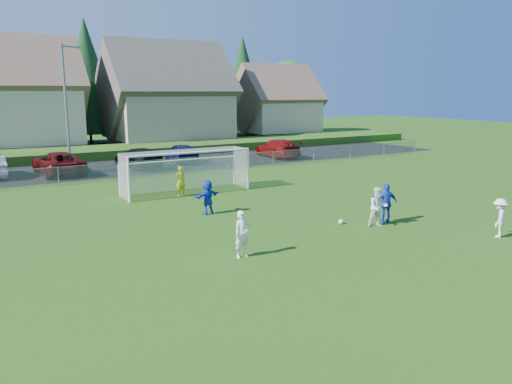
# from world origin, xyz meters

# --- Properties ---
(ground) EXTENTS (160.00, 160.00, 0.00)m
(ground) POSITION_xyz_m (0.00, 0.00, 0.00)
(ground) COLOR #193D0C
(ground) RESTS_ON ground
(asphalt_lot) EXTENTS (60.00, 60.00, 0.00)m
(asphalt_lot) POSITION_xyz_m (0.00, 27.50, 0.01)
(asphalt_lot) COLOR black
(asphalt_lot) RESTS_ON ground
(grass_embankment) EXTENTS (70.00, 6.00, 0.80)m
(grass_embankment) POSITION_xyz_m (0.00, 35.00, 0.40)
(grass_embankment) COLOR #1E420F
(grass_embankment) RESTS_ON ground
(soccer_ball) EXTENTS (0.22, 0.22, 0.22)m
(soccer_ball) POSITION_xyz_m (3.10, 5.80, 0.11)
(soccer_ball) COLOR white
(soccer_ball) RESTS_ON ground
(player_white_a) EXTENTS (0.65, 0.46, 1.69)m
(player_white_a) POSITION_xyz_m (-2.88, 4.15, 0.85)
(player_white_a) COLOR white
(player_white_a) RESTS_ON ground
(player_white_b) EXTENTS (1.04, 0.94, 1.75)m
(player_white_b) POSITION_xyz_m (4.18, 4.66, 0.87)
(player_white_b) COLOR white
(player_white_b) RESTS_ON ground
(player_white_c) EXTENTS (1.18, 0.97, 1.59)m
(player_white_c) POSITION_xyz_m (7.26, 0.97, 0.80)
(player_white_c) COLOR white
(player_white_c) RESTS_ON ground
(player_blue_a) EXTENTS (1.13, 0.76, 1.78)m
(player_blue_a) POSITION_xyz_m (5.02, 4.98, 0.89)
(player_blue_a) COLOR #1436BE
(player_blue_a) RESTS_ON ground
(player_blue_b) EXTENTS (1.61, 0.91, 1.65)m
(player_blue_b) POSITION_xyz_m (-1.18, 10.55, 0.83)
(player_blue_b) COLOR #1436BE
(player_blue_b) RESTS_ON ground
(goalkeeper) EXTENTS (0.66, 0.46, 1.70)m
(goalkeeper) POSITION_xyz_m (-0.65, 15.16, 0.85)
(goalkeeper) COLOR #C9CB17
(goalkeeper) RESTS_ON ground
(car_c) EXTENTS (3.13, 6.00, 1.61)m
(car_c) POSITION_xyz_m (-5.19, 26.65, 0.81)
(car_c) COLOR #4D080B
(car_c) RESTS_ON ground
(car_d) EXTENTS (2.79, 5.53, 1.54)m
(car_d) POSITION_xyz_m (0.68, 26.67, 0.77)
(car_d) COLOR black
(car_d) RESTS_ON ground
(car_e) EXTENTS (2.33, 4.83, 1.59)m
(car_e) POSITION_xyz_m (4.63, 27.73, 0.80)
(car_e) COLOR #121541
(car_e) RESTS_ON ground
(car_g) EXTENTS (2.77, 5.74, 1.61)m
(car_g) POSITION_xyz_m (13.34, 26.47, 0.81)
(car_g) COLOR maroon
(car_g) RESTS_ON ground
(soccer_goal) EXTENTS (7.42, 1.90, 2.50)m
(soccer_goal) POSITION_xyz_m (0.00, 16.05, 1.63)
(soccer_goal) COLOR white
(soccer_goal) RESTS_ON ground
(chainlink_fence) EXTENTS (52.06, 0.06, 1.20)m
(chainlink_fence) POSITION_xyz_m (0.00, 22.00, 0.63)
(chainlink_fence) COLOR gray
(chainlink_fence) RESTS_ON ground
(streetlight) EXTENTS (1.38, 0.18, 9.00)m
(streetlight) POSITION_xyz_m (-4.45, 26.00, 4.84)
(streetlight) COLOR slate
(streetlight) RESTS_ON ground
(houses_row) EXTENTS (53.90, 11.45, 13.27)m
(houses_row) POSITION_xyz_m (1.97, 42.46, 7.33)
(houses_row) COLOR tan
(houses_row) RESTS_ON ground
(tree_row) EXTENTS (65.98, 12.36, 13.80)m
(tree_row) POSITION_xyz_m (1.04, 48.74, 6.91)
(tree_row) COLOR #382616
(tree_row) RESTS_ON ground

